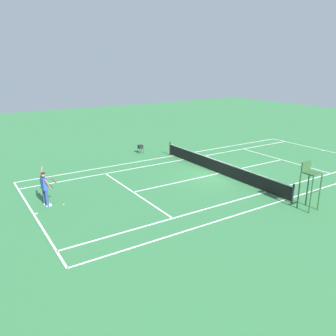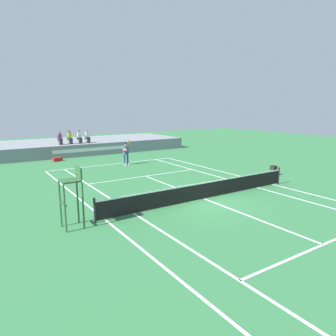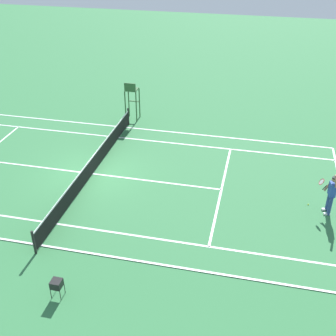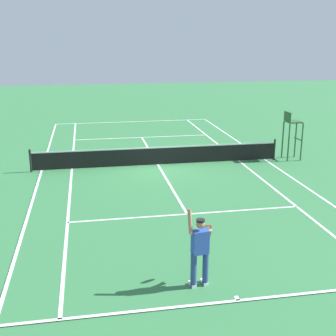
% 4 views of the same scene
% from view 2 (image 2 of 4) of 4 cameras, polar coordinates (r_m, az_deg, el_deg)
% --- Properties ---
extents(ground_plane, '(80.00, 80.00, 0.00)m').
position_cam_2_polar(ground_plane, '(16.08, 6.94, -5.87)').
color(ground_plane, '#337542').
extents(court, '(11.08, 23.88, 0.03)m').
position_cam_2_polar(court, '(16.07, 6.94, -5.84)').
color(court, '#337542').
rests_on(court, ground).
extents(net, '(11.98, 0.10, 1.07)m').
position_cam_2_polar(net, '(15.93, 6.99, -4.08)').
color(net, black).
rests_on(net, ground).
extents(barrier_wall, '(21.63, 0.25, 1.19)m').
position_cam_2_polar(barrier_wall, '(30.95, -14.11, 3.33)').
color(barrier_wall, gray).
rests_on(barrier_wall, ground).
extents(bleacher_platform, '(21.63, 7.75, 1.19)m').
position_cam_2_polar(bleacher_platform, '(34.72, -16.29, 4.06)').
color(bleacher_platform, gray).
rests_on(bleacher_platform, ground).
extents(spectator_seated_0, '(0.44, 0.60, 1.27)m').
position_cam_2_polar(spectator_seated_0, '(31.12, -19.58, 5.29)').
color(spectator_seated_0, '#474C56').
rests_on(spectator_seated_0, bleacher_platform).
extents(spectator_seated_1, '(0.44, 0.60, 1.27)m').
position_cam_2_polar(spectator_seated_1, '(31.35, -17.91, 5.44)').
color(spectator_seated_1, '#474C56').
rests_on(spectator_seated_1, bleacher_platform).
extents(spectator_seated_2, '(0.44, 0.60, 1.27)m').
position_cam_2_polar(spectator_seated_2, '(31.61, -16.27, 5.58)').
color(spectator_seated_2, '#474C56').
rests_on(spectator_seated_2, bleacher_platform).
extents(spectator_seated_3, '(0.44, 0.60, 1.27)m').
position_cam_2_polar(spectator_seated_3, '(31.86, -14.84, 5.69)').
color(spectator_seated_3, '#474C56').
rests_on(spectator_seated_3, bleacher_platform).
extents(tennis_player, '(0.75, 0.71, 2.08)m').
position_cam_2_polar(tennis_player, '(25.43, -7.91, 2.79)').
color(tennis_player, navy).
rests_on(tennis_player, ground).
extents(tennis_ball, '(0.07, 0.07, 0.07)m').
position_cam_2_polar(tennis_ball, '(24.76, -7.91, 0.30)').
color(tennis_ball, '#D1E533').
rests_on(tennis_ball, ground).
extents(umpire_chair, '(0.77, 0.77, 2.44)m').
position_cam_2_polar(umpire_chair, '(12.53, -17.50, -3.91)').
color(umpire_chair, '#2D562D').
rests_on(umpire_chair, ground).
extents(equipment_bag, '(0.95, 0.64, 0.32)m').
position_cam_2_polar(equipment_bag, '(28.83, -20.02, 1.54)').
color(equipment_bag, red).
rests_on(equipment_bag, ground).
extents(ball_hopper, '(0.36, 0.36, 0.70)m').
position_cam_2_polar(ball_hopper, '(22.60, 19.18, 0.10)').
color(ball_hopper, black).
rests_on(ball_hopper, ground).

